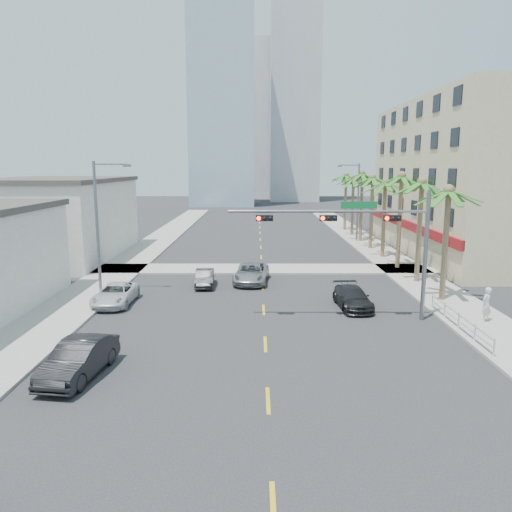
{
  "coord_description": "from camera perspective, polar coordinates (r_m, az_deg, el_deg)",
  "views": [
    {
      "loc": [
        -0.42,
        -19.41,
        8.62
      ],
      "look_at": [
        -0.47,
        9.15,
        3.5
      ],
      "focal_mm": 35.0,
      "sensor_mm": 36.0,
      "label": 1
    }
  ],
  "objects": [
    {
      "name": "sidewalk_right",
      "position": [
        42.2,
        17.22,
        -1.98
      ],
      "size": [
        4.0,
        120.0,
        0.15
      ],
      "primitive_type": "cube",
      "color": "gray",
      "rests_on": "ground"
    },
    {
      "name": "palm_tree_7",
      "position": [
        68.88,
        10.27,
        9.02
      ],
      "size": [
        4.8,
        4.8,
        8.16
      ],
      "color": "brown",
      "rests_on": "ground"
    },
    {
      "name": "tower_far_right",
      "position": [
        131.5,
        4.45,
        19.49
      ],
      "size": [
        12.0,
        12.0,
        60.0
      ],
      "primitive_type": "cube",
      "color": "#ADADB2",
      "rests_on": "ground"
    },
    {
      "name": "car_lane_left",
      "position": [
        36.63,
        -5.88,
        -2.52
      ],
      "size": [
        1.49,
        3.76,
        1.22
      ],
      "primitive_type": "imported",
      "rotation": [
        0.0,
        0.0,
        0.05
      ],
      "color": "black",
      "rests_on": "ground"
    },
    {
      "name": "palm_tree_1",
      "position": [
        38.55,
        18.44,
        7.88
      ],
      "size": [
        4.8,
        4.8,
        8.16
      ],
      "color": "brown",
      "rests_on": "ground"
    },
    {
      "name": "traffic_signal_mast",
      "position": [
        28.29,
        12.78,
        2.68
      ],
      "size": [
        11.12,
        0.54,
        7.2
      ],
      "color": "slate",
      "rests_on": "ground"
    },
    {
      "name": "building_left_far",
      "position": [
        51.35,
        -21.77,
        3.83
      ],
      "size": [
        11.0,
        18.0,
        7.2
      ],
      "primitive_type": "cube",
      "color": "beige",
      "rests_on": "ground"
    },
    {
      "name": "guardrail",
      "position": [
        28.71,
        22.18,
        -6.69
      ],
      "size": [
        0.08,
        8.08,
        1.0
      ],
      "color": "silver",
      "rests_on": "ground"
    },
    {
      "name": "palm_tree_6",
      "position": [
        63.78,
        11.08,
        8.6
      ],
      "size": [
        4.8,
        4.8,
        7.8
      ],
      "color": "brown",
      "rests_on": "ground"
    },
    {
      "name": "car_parked_far",
      "position": [
        32.92,
        -15.78,
        -4.23
      ],
      "size": [
        2.22,
        4.73,
        1.31
      ],
      "primitive_type": "imported",
      "rotation": [
        0.0,
        0.0,
        -0.01
      ],
      "color": "silver",
      "rests_on": "ground"
    },
    {
      "name": "building_right",
      "position": [
        54.27,
        24.75,
        8.06
      ],
      "size": [
        15.25,
        28.0,
        15.0
      ],
      "color": "#C1B288",
      "rests_on": "ground"
    },
    {
      "name": "tower_far_left",
      "position": [
        115.69,
        -3.85,
        17.78
      ],
      "size": [
        14.0,
        14.0,
        48.0
      ],
      "primitive_type": "cube",
      "color": "#99B2C6",
      "rests_on": "ground"
    },
    {
      "name": "palm_tree_3",
      "position": [
        48.55,
        14.57,
        8.03
      ],
      "size": [
        4.8,
        4.8,
        7.8
      ],
      "color": "brown",
      "rests_on": "ground"
    },
    {
      "name": "palm_tree_2",
      "position": [
        43.52,
        16.32,
        8.65
      ],
      "size": [
        4.8,
        4.8,
        8.52
      ],
      "color": "brown",
      "rests_on": "ground"
    },
    {
      "name": "streetlight_left",
      "position": [
        35.23,
        -17.42,
        3.89
      ],
      "size": [
        2.55,
        0.25,
        9.0
      ],
      "color": "slate",
      "rests_on": "ground"
    },
    {
      "name": "streetlight_right",
      "position": [
        58.65,
        11.39,
        6.48
      ],
      "size": [
        2.55,
        0.25,
        9.0
      ],
      "color": "slate",
      "rests_on": "ground"
    },
    {
      "name": "palm_tree_5",
      "position": [
        58.66,
        12.07,
        9.12
      ],
      "size": [
        4.8,
        4.8,
        8.52
      ],
      "color": "brown",
      "rests_on": "ground"
    },
    {
      "name": "palm_tree_4",
      "position": [
        53.59,
        13.21,
        8.63
      ],
      "size": [
        4.8,
        4.8,
        8.16
      ],
      "color": "brown",
      "rests_on": "ground"
    },
    {
      "name": "palm_tree_0",
      "position": [
        33.67,
        21.17,
        6.87
      ],
      "size": [
        4.8,
        4.8,
        7.8
      ],
      "color": "brown",
      "rests_on": "ground"
    },
    {
      "name": "sidewalk_cross",
      "position": [
        42.29,
        0.66,
        -1.49
      ],
      "size": [
        80.0,
        4.0,
        0.15
      ],
      "primitive_type": "cube",
      "color": "gray",
      "rests_on": "ground"
    },
    {
      "name": "pedestrian",
      "position": [
        30.52,
        24.83,
        -5.03
      ],
      "size": [
        0.85,
        0.8,
        1.94
      ],
      "primitive_type": "imported",
      "rotation": [
        0.0,
        0.0,
        3.79
      ],
      "color": "silver",
      "rests_on": "sidewalk_right"
    },
    {
      "name": "car_lane_right",
      "position": [
        31.48,
        10.97,
        -4.7
      ],
      "size": [
        2.11,
        4.57,
        1.29
      ],
      "primitive_type": "imported",
      "rotation": [
        0.0,
        0.0,
        0.07
      ],
      "color": "black",
      "rests_on": "ground"
    },
    {
      "name": "ground",
      "position": [
        21.25,
        1.26,
        -13.78
      ],
      "size": [
        260.0,
        260.0,
        0.0
      ],
      "primitive_type": "plane",
      "color": "#262628",
      "rests_on": "ground"
    },
    {
      "name": "sidewalk_left",
      "position": [
        41.96,
        -15.94,
        -1.98
      ],
      "size": [
        4.0,
        120.0,
        0.15
      ],
      "primitive_type": "cube",
      "color": "gray",
      "rests_on": "ground"
    },
    {
      "name": "car_parked_mid",
      "position": [
        22.32,
        -19.6,
        -11.05
      ],
      "size": [
        2.26,
        4.85,
        1.54
      ],
      "primitive_type": "imported",
      "rotation": [
        0.0,
        0.0,
        -0.14
      ],
      "color": "black",
      "rests_on": "ground"
    },
    {
      "name": "car_lane_center",
      "position": [
        37.57,
        -0.54,
        -1.98
      ],
      "size": [
        2.85,
        5.36,
        1.43
      ],
      "primitive_type": "imported",
      "rotation": [
        0.0,
        0.0,
        -0.09
      ],
      "color": "#A8A7AC",
      "rests_on": "ground"
    },
    {
      "name": "tower_far_center",
      "position": [
        144.97,
        -0.96,
        15.06
      ],
      "size": [
        16.0,
        16.0,
        42.0
      ],
      "primitive_type": "cube",
      "color": "#ADADB2",
      "rests_on": "ground"
    }
  ]
}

